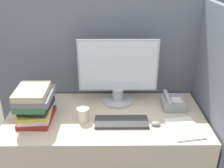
% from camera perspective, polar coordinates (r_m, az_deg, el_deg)
% --- Properties ---
extents(cubicle_panel_rear, '(1.83, 0.04, 1.50)m').
position_cam_1_polar(cubicle_panel_rear, '(2.24, -1.27, -1.16)').
color(cubicle_panel_rear, slate).
rests_on(cubicle_panel_rear, ground_plane).
extents(cubicle_panel_right, '(0.04, 0.75, 1.50)m').
position_cam_1_polar(cubicle_panel_right, '(2.06, 20.06, -5.41)').
color(cubicle_panel_right, slate).
rests_on(cubicle_panel_right, ground_plane).
extents(desk, '(1.43, 0.69, 0.73)m').
position_cam_1_polar(desk, '(2.13, -1.29, -15.11)').
color(desk, beige).
rests_on(desk, ground_plane).
extents(monitor, '(0.60, 0.23, 0.51)m').
position_cam_1_polar(monitor, '(1.98, 1.31, 2.20)').
color(monitor, '#B7B7BC').
rests_on(monitor, desk).
extents(keyboard, '(0.37, 0.15, 0.02)m').
position_cam_1_polar(keyboard, '(1.83, 2.08, -8.25)').
color(keyboard, '#333333').
rests_on(keyboard, desk).
extents(mouse, '(0.07, 0.04, 0.03)m').
position_cam_1_polar(mouse, '(1.83, 9.52, -8.49)').
color(mouse, gray).
rests_on(mouse, desk).
extents(coffee_cup, '(0.09, 0.09, 0.10)m').
position_cam_1_polar(coffee_cup, '(1.84, -6.29, -6.59)').
color(coffee_cup, beige).
rests_on(coffee_cup, desk).
extents(book_stack, '(0.24, 0.30, 0.25)m').
position_cam_1_polar(book_stack, '(1.88, -16.41, -4.21)').
color(book_stack, maroon).
rests_on(book_stack, desk).
extents(desk_telephone, '(0.16, 0.18, 0.11)m').
position_cam_1_polar(desk_telephone, '(2.05, 12.96, -3.89)').
color(desk_telephone, '#99999E').
rests_on(desk_telephone, desk).
extents(paper_pile, '(0.24, 0.28, 0.01)m').
position_cam_1_polar(paper_pile, '(1.83, 15.38, -9.31)').
color(paper_pile, white).
rests_on(paper_pile, desk).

